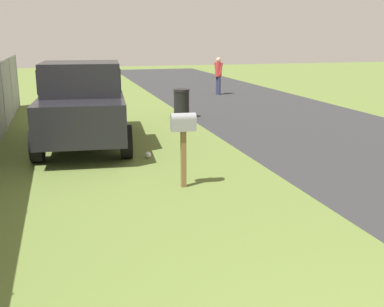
% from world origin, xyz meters
% --- Properties ---
extents(mailbox, '(0.23, 0.46, 1.37)m').
position_xyz_m(mailbox, '(6.46, 0.24, 1.09)').
color(mailbox, brown).
rests_on(mailbox, ground).
extents(pickup_truck, '(5.26, 2.55, 2.09)m').
position_xyz_m(pickup_truck, '(10.38, 1.79, 1.10)').
color(pickup_truck, black).
rests_on(pickup_truck, ground).
extents(trash_bin, '(0.54, 0.54, 0.96)m').
position_xyz_m(trash_bin, '(13.53, -1.52, 0.49)').
color(trash_bin, black).
rests_on(trash_bin, ground).
extents(pedestrian, '(0.47, 0.30, 1.70)m').
position_xyz_m(pedestrian, '(19.12, -4.70, 0.98)').
color(pedestrian, '#2D3351').
rests_on(pedestrian, ground).
extents(litter_bag_midfield_a, '(0.14, 0.14, 0.14)m').
position_xyz_m(litter_bag_midfield_a, '(8.69, 0.50, 0.07)').
color(litter_bag_midfield_a, silver).
rests_on(litter_bag_midfield_a, ground).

